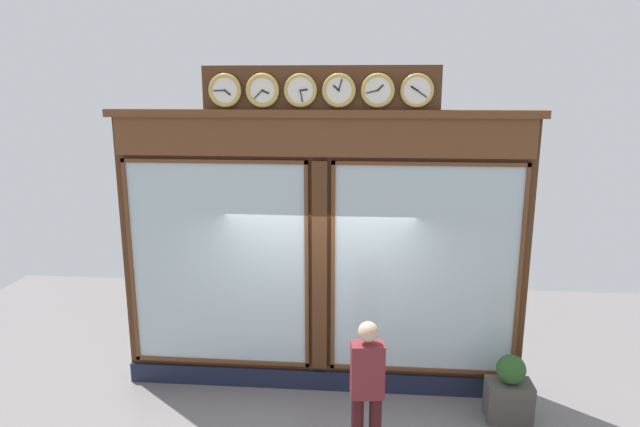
# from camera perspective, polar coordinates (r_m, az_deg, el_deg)

# --- Properties ---
(shop_facade) EXTENTS (5.54, 0.42, 4.40)m
(shop_facade) POSITION_cam_1_polar(r_m,az_deg,el_deg) (7.42, 0.08, -3.92)
(shop_facade) COLOR #4C2B16
(shop_facade) RESTS_ON ground_plane
(pedestrian) EXTENTS (0.38, 0.26, 1.69)m
(pedestrian) POSITION_cam_1_polar(r_m,az_deg,el_deg) (6.32, 4.90, -17.45)
(pedestrian) COLOR #3A1316
(pedestrian) RESTS_ON ground_plane
(planter_box) EXTENTS (0.56, 0.36, 0.51)m
(planter_box) POSITION_cam_1_polar(r_m,az_deg,el_deg) (7.72, 18.97, -17.90)
(planter_box) COLOR #4C4742
(planter_box) RESTS_ON ground_plane
(planter_shrub) EXTENTS (0.36, 0.36, 0.36)m
(planter_shrub) POSITION_cam_1_polar(r_m,az_deg,el_deg) (7.51, 19.22, -15.01)
(planter_shrub) COLOR #285623
(planter_shrub) RESTS_ON planter_box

